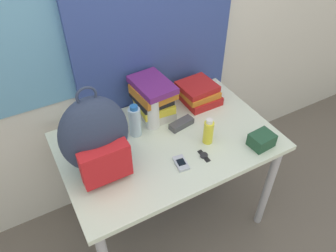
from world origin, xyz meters
TOP-DOWN VIEW (x-y plane):
  - wall_back at (-0.00, 0.85)m, footprint 6.00×0.06m
  - curtain_blue at (0.15, 0.80)m, footprint 1.01×0.04m
  - desk at (0.00, 0.38)m, footprint 1.18×0.77m
  - backpack at (-0.40, 0.37)m, footprint 0.34×0.26m
  - book_stack_left at (0.03, 0.61)m, footprint 0.22×0.28m
  - book_stack_center at (0.34, 0.62)m, footprint 0.23×0.27m
  - water_bottle at (-0.14, 0.51)m, footprint 0.07×0.07m
  - sports_bottle at (-0.02, 0.53)m, footprint 0.08×0.08m
  - sunscreen_bottle at (0.18, 0.26)m, footprint 0.05×0.05m
  - cell_phone at (-0.03, 0.19)m, footprint 0.07×0.11m
  - sunglasses_case at (0.12, 0.44)m, footprint 0.16×0.08m
  - camera_pouch at (0.42, 0.10)m, footprint 0.13×0.11m
  - wristwatch at (0.10, 0.18)m, footprint 0.04×0.09m

SIDE VIEW (x-z plane):
  - desk at x=0.00m, z-range 0.28..1.04m
  - wristwatch at x=0.10m, z-range 0.76..0.77m
  - cell_phone at x=-0.03m, z-range 0.76..0.78m
  - sunglasses_case at x=0.12m, z-range 0.76..0.80m
  - camera_pouch at x=0.42m, z-range 0.76..0.83m
  - book_stack_center at x=0.34m, z-range 0.76..0.88m
  - sunscreen_bottle at x=0.18m, z-range 0.75..0.91m
  - water_bottle at x=-0.14m, z-range 0.75..0.95m
  - sports_bottle at x=-0.02m, z-range 0.75..0.98m
  - book_stack_left at x=0.03m, z-range 0.76..1.00m
  - backpack at x=-0.40m, z-range 0.72..1.21m
  - curtain_blue at x=0.15m, z-range 0.00..2.50m
  - wall_back at x=0.00m, z-range 0.00..2.50m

